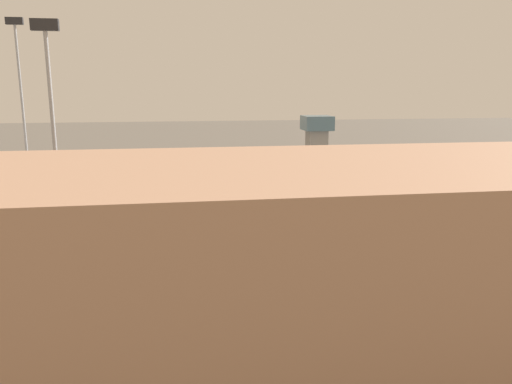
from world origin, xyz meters
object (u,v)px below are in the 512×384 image
(train_on_track_1, at_px, (266,181))
(light_mast_1, at_px, (52,109))
(train_on_track_6, at_px, (213,225))
(train_on_track_4, at_px, (264,204))
(light_mast_0, at_px, (20,85))
(train_on_track_3, at_px, (469,190))
(control_tower, at_px, (317,141))
(train_on_track_5, at_px, (216,215))
(maintenance_shed, at_px, (398,259))
(train_on_track_2, at_px, (441,181))

(train_on_track_1, xyz_separation_m, light_mast_1, (28.43, 27.74, 13.94))
(train_on_track_6, relative_size, light_mast_1, 3.71)
(train_on_track_4, height_order, light_mast_0, light_mast_0)
(train_on_track_6, height_order, train_on_track_1, train_on_track_1)
(train_on_track_3, height_order, light_mast_0, light_mast_0)
(light_mast_0, bearing_deg, control_tower, -170.21)
(train_on_track_5, bearing_deg, control_tower, -122.51)
(maintenance_shed, bearing_deg, train_on_track_4, -85.56)
(train_on_track_4, xyz_separation_m, train_on_track_2, (-33.15, -10.00, 0.57))
(train_on_track_4, distance_m, light_mast_0, 48.63)
(light_mast_0, height_order, control_tower, light_mast_0)
(train_on_track_1, bearing_deg, light_mast_1, 44.30)
(train_on_track_3, bearing_deg, maintenance_shed, 53.03)
(train_on_track_4, bearing_deg, train_on_track_5, 34.02)
(train_on_track_3, height_order, train_on_track_6, same)
(train_on_track_5, xyz_separation_m, light_mast_1, (18.09, 7.74, 14.56))
(train_on_track_6, distance_m, light_mast_1, 22.71)
(train_on_track_2, bearing_deg, train_on_track_4, 16.79)
(train_on_track_4, height_order, train_on_track_1, train_on_track_1)
(train_on_track_6, xyz_separation_m, light_mast_0, (30.59, -33.84, 16.98))
(train_on_track_2, xyz_separation_m, light_mast_1, (58.64, 22.74, 13.94))
(train_on_track_5, bearing_deg, train_on_track_3, -166.88)
(control_tower, bearing_deg, light_mast_1, 47.32)
(light_mast_0, relative_size, light_mast_1, 1.17)
(train_on_track_5, height_order, maintenance_shed, maintenance_shed)
(light_mast_1, bearing_deg, control_tower, -132.68)
(train_on_track_2, bearing_deg, train_on_track_3, 115.03)
(train_on_track_1, relative_size, train_on_track_5, 2.54)
(control_tower, bearing_deg, train_on_track_2, 124.27)
(train_on_track_1, height_order, light_mast_0, light_mast_0)
(light_mast_0, xyz_separation_m, control_tower, (-55.98, -9.66, -11.53))
(train_on_track_4, height_order, train_on_track_2, train_on_track_2)
(train_on_track_4, bearing_deg, maintenance_shed, 94.44)
(train_on_track_3, height_order, train_on_track_2, train_on_track_2)
(train_on_track_1, bearing_deg, train_on_track_2, 170.60)
(light_mast_1, height_order, maintenance_shed, light_mast_1)
(train_on_track_2, bearing_deg, control_tower, -55.73)
(train_on_track_2, xyz_separation_m, train_on_track_6, (41.41, 20.00, -0.60))
(train_on_track_4, relative_size, maintenance_shed, 2.37)
(train_on_track_1, distance_m, light_mast_1, 42.09)
(train_on_track_6, xyz_separation_m, control_tower, (-25.40, -43.50, 5.44))
(train_on_track_2, relative_size, maintenance_shed, 1.22)
(train_on_track_2, xyz_separation_m, train_on_track_5, (40.55, 15.00, -0.62))
(train_on_track_3, bearing_deg, light_mast_0, -14.23)
(maintenance_shed, bearing_deg, train_on_track_1, -89.96)
(train_on_track_2, height_order, train_on_track_5, train_on_track_2)
(train_on_track_1, height_order, control_tower, control_tower)
(train_on_track_2, distance_m, maintenance_shed, 57.02)
(train_on_track_4, xyz_separation_m, train_on_track_6, (8.26, 10.00, -0.02))
(train_on_track_6, distance_m, train_on_track_1, 27.40)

